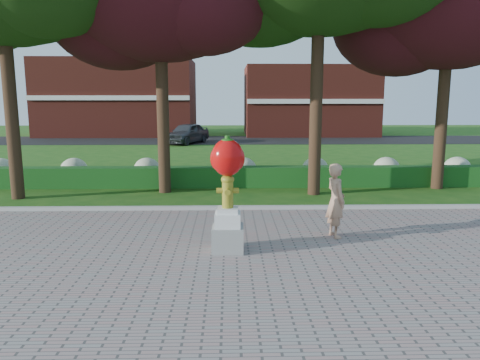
{
  "coord_description": "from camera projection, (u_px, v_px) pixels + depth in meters",
  "views": [
    {
      "loc": [
        0.4,
        -11.22,
        3.46
      ],
      "look_at": [
        0.69,
        1.0,
        1.32
      ],
      "focal_mm": 35.0,
      "sensor_mm": 36.0,
      "label": 1
    }
  ],
  "objects": [
    {
      "name": "curb",
      "position": [
        216.0,
        208.0,
        14.58
      ],
      "size": [
        40.0,
        0.18,
        0.15
      ],
      "primitive_type": "cube",
      "color": "#ADADA5",
      "rests_on": "ground"
    },
    {
      "name": "building_right",
      "position": [
        308.0,
        101.0,
        44.75
      ],
      "size": [
        12.0,
        8.0,
        6.4
      ],
      "primitive_type": "cube",
      "color": "maroon",
      "rests_on": "ground"
    },
    {
      "name": "hydrant_sculpture",
      "position": [
        228.0,
        191.0,
        10.41
      ],
      "size": [
        0.76,
        0.73,
        2.62
      ],
      "rotation": [
        0.0,
        0.0,
        -0.03
      ],
      "color": "gray",
      "rests_on": "walkway"
    },
    {
      "name": "hydrangea_row",
      "position": [
        233.0,
        169.0,
        19.43
      ],
      "size": [
        20.1,
        1.1,
        0.99
      ],
      "color": "#AEB98D",
      "rests_on": "ground"
    },
    {
      "name": "ground",
      "position": [
        213.0,
        239.0,
        11.64
      ],
      "size": [
        100.0,
        100.0,
        0.0
      ],
      "primitive_type": "plane",
      "color": "#1B4E13",
      "rests_on": "ground"
    },
    {
      "name": "lawn_hedge",
      "position": [
        219.0,
        177.0,
        18.46
      ],
      "size": [
        24.0,
        0.7,
        0.8
      ],
      "primitive_type": "cube",
      "color": "#144718",
      "rests_on": "ground"
    },
    {
      "name": "street",
      "position": [
        224.0,
        140.0,
        39.21
      ],
      "size": [
        50.0,
        8.0,
        0.02
      ],
      "primitive_type": "cube",
      "color": "black",
      "rests_on": "ground"
    },
    {
      "name": "woman",
      "position": [
        336.0,
        200.0,
        11.57
      ],
      "size": [
        0.6,
        0.77,
        1.86
      ],
      "primitive_type": "imported",
      "rotation": [
        0.0,
        0.0,
        1.82
      ],
      "color": "tan",
      "rests_on": "walkway"
    },
    {
      "name": "parked_car",
      "position": [
        187.0,
        133.0,
        36.05
      ],
      "size": [
        3.62,
        4.98,
        1.58
      ],
      "primitive_type": "imported",
      "rotation": [
        0.0,
        0.0,
        -0.43
      ],
      "color": "#393C40",
      "rests_on": "street"
    },
    {
      "name": "walkway",
      "position": [
        205.0,
        310.0,
        7.69
      ],
      "size": [
        40.0,
        14.0,
        0.04
      ],
      "primitive_type": "cube",
      "color": "gray",
      "rests_on": "ground"
    },
    {
      "name": "building_left",
      "position": [
        119.0,
        98.0,
        44.28
      ],
      "size": [
        14.0,
        8.0,
        7.0
      ],
      "primitive_type": "cube",
      "color": "maroon",
      "rests_on": "ground"
    },
    {
      "name": "tree_far_right",
      "position": [
        447.0,
        1.0,
        17.11
      ],
      "size": [
        7.88,
        6.72,
        10.21
      ],
      "color": "black",
      "rests_on": "ground"
    }
  ]
}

